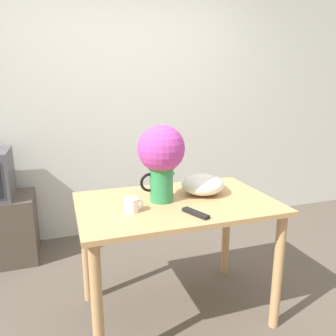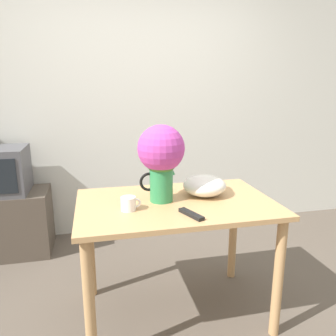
{
  "view_description": "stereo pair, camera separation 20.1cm",
  "coord_description": "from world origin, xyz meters",
  "views": [
    {
      "loc": [
        -0.61,
        -1.57,
        1.49
      ],
      "look_at": [
        0.02,
        0.27,
        1.0
      ],
      "focal_mm": 35.0,
      "sensor_mm": 36.0,
      "label": 1
    },
    {
      "loc": [
        -0.41,
        -1.63,
        1.49
      ],
      "look_at": [
        0.02,
        0.27,
        1.0
      ],
      "focal_mm": 35.0,
      "sensor_mm": 36.0,
      "label": 2
    }
  ],
  "objects": [
    {
      "name": "wall_back",
      "position": [
        0.0,
        1.69,
        1.3
      ],
      "size": [
        8.0,
        0.05,
        2.6
      ],
      "color": "silver",
      "rests_on": "ground_plane"
    },
    {
      "name": "table",
      "position": [
        0.06,
        0.24,
        0.67
      ],
      "size": [
        1.21,
        0.77,
        0.8
      ],
      "color": "tan",
      "rests_on": "ground_plane"
    },
    {
      "name": "white_bowl",
      "position": [
        0.27,
        0.32,
        0.86
      ],
      "size": [
        0.28,
        0.28,
        0.13
      ],
      "color": "silver",
      "rests_on": "table"
    },
    {
      "name": "flower_vase",
      "position": [
        -0.03,
        0.27,
        1.09
      ],
      "size": [
        0.29,
        0.29,
        0.48
      ],
      "color": "#2D844C",
      "rests_on": "table"
    },
    {
      "name": "tv_stand",
      "position": [
        -1.22,
        1.37,
        0.29
      ],
      "size": [
        0.73,
        0.45,
        0.58
      ],
      "color": "#4C4238",
      "rests_on": "ground_plane"
    },
    {
      "name": "coffee_mug",
      "position": [
        -0.24,
        0.15,
        0.84
      ],
      "size": [
        0.12,
        0.09,
        0.08
      ],
      "color": "white",
      "rests_on": "table"
    },
    {
      "name": "tv_set",
      "position": [
        -1.22,
        1.37,
        0.78
      ],
      "size": [
        0.42,
        0.43,
        0.4
      ],
      "color": "#4C4C51",
      "rests_on": "tv_stand"
    },
    {
      "name": "remote_control",
      "position": [
        0.08,
        -0.01,
        0.81
      ],
      "size": [
        0.11,
        0.18,
        0.02
      ],
      "color": "black",
      "rests_on": "table"
    }
  ]
}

